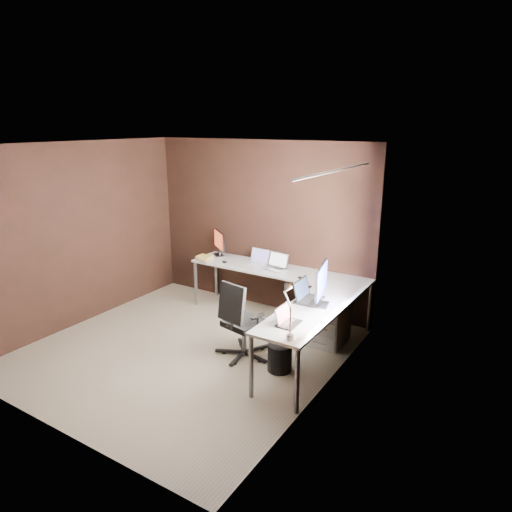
{
  "coord_description": "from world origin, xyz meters",
  "views": [
    {
      "loc": [
        3.45,
        -3.89,
        2.73
      ],
      "look_at": [
        0.46,
        0.95,
        1.06
      ],
      "focal_mm": 32.0,
      "sensor_mm": 36.0,
      "label": 1
    }
  ],
  "objects_px": {
    "laptop_black_big": "(306,296)",
    "drawer_pedestal": "(329,321)",
    "desk_lamp": "(288,304)",
    "book_stack": "(204,258)",
    "monitor_left": "(219,242)",
    "office_chair": "(242,335)",
    "wastebasket": "(280,357)",
    "laptop_silver": "(276,265)",
    "monitor_right": "(321,283)",
    "laptop_black_small": "(287,320)",
    "laptop_white": "(258,261)"
  },
  "relations": [
    {
      "from": "book_stack",
      "to": "desk_lamp",
      "type": "height_order",
      "value": "desk_lamp"
    },
    {
      "from": "laptop_white",
      "to": "laptop_black_big",
      "type": "distance_m",
      "value": 1.53
    },
    {
      "from": "monitor_right",
      "to": "laptop_white",
      "type": "xyz_separation_m",
      "value": [
        -1.43,
        0.98,
        -0.22
      ]
    },
    {
      "from": "laptop_white",
      "to": "wastebasket",
      "type": "height_order",
      "value": "laptop_white"
    },
    {
      "from": "monitor_left",
      "to": "book_stack",
      "type": "bearing_deg",
      "value": -57.84
    },
    {
      "from": "laptop_black_small",
      "to": "monitor_right",
      "type": "bearing_deg",
      "value": -8.62
    },
    {
      "from": "drawer_pedestal",
      "to": "book_stack",
      "type": "height_order",
      "value": "book_stack"
    },
    {
      "from": "laptop_white",
      "to": "book_stack",
      "type": "distance_m",
      "value": 0.83
    },
    {
      "from": "laptop_silver",
      "to": "desk_lamp",
      "type": "height_order",
      "value": "desk_lamp"
    },
    {
      "from": "monitor_left",
      "to": "laptop_white",
      "type": "height_order",
      "value": "monitor_left"
    },
    {
      "from": "drawer_pedestal",
      "to": "monitor_left",
      "type": "xyz_separation_m",
      "value": [
        -2.07,
        0.49,
        0.65
      ]
    },
    {
      "from": "monitor_right",
      "to": "office_chair",
      "type": "xyz_separation_m",
      "value": [
        -0.85,
        -0.34,
        -0.72
      ]
    },
    {
      "from": "monitor_left",
      "to": "monitor_right",
      "type": "bearing_deg",
      "value": 11.95
    },
    {
      "from": "office_chair",
      "to": "wastebasket",
      "type": "xyz_separation_m",
      "value": [
        0.55,
        -0.05,
        -0.12
      ]
    },
    {
      "from": "drawer_pedestal",
      "to": "desk_lamp",
      "type": "distance_m",
      "value": 1.63
    },
    {
      "from": "monitor_left",
      "to": "book_stack",
      "type": "xyz_separation_m",
      "value": [
        -0.03,
        -0.34,
        -0.19
      ]
    },
    {
      "from": "drawer_pedestal",
      "to": "wastebasket",
      "type": "xyz_separation_m",
      "value": [
        -0.2,
        -0.94,
        -0.14
      ]
    },
    {
      "from": "drawer_pedestal",
      "to": "desk_lamp",
      "type": "relative_size",
      "value": 1.14
    },
    {
      "from": "desk_lamp",
      "to": "drawer_pedestal",
      "type": "bearing_deg",
      "value": 87.18
    },
    {
      "from": "monitor_left",
      "to": "monitor_right",
      "type": "relative_size",
      "value": 0.68
    },
    {
      "from": "wastebasket",
      "to": "laptop_silver",
      "type": "bearing_deg",
      "value": 121.25
    },
    {
      "from": "laptop_black_small",
      "to": "book_stack",
      "type": "bearing_deg",
      "value": 56.98
    },
    {
      "from": "wastebasket",
      "to": "desk_lamp",
      "type": "bearing_deg",
      "value": -55.1
    },
    {
      "from": "monitor_right",
      "to": "desk_lamp",
      "type": "bearing_deg",
      "value": 169.58
    },
    {
      "from": "monitor_right",
      "to": "book_stack",
      "type": "height_order",
      "value": "monitor_right"
    },
    {
      "from": "monitor_left",
      "to": "monitor_right",
      "type": "xyz_separation_m",
      "value": [
        2.18,
        -1.04,
        0.05
      ]
    },
    {
      "from": "monitor_right",
      "to": "laptop_silver",
      "type": "bearing_deg",
      "value": 37.07
    },
    {
      "from": "monitor_right",
      "to": "laptop_black_small",
      "type": "relative_size",
      "value": 2.05
    },
    {
      "from": "monitor_left",
      "to": "book_stack",
      "type": "distance_m",
      "value": 0.39
    },
    {
      "from": "laptop_silver",
      "to": "laptop_black_big",
      "type": "height_order",
      "value": "laptop_black_big"
    },
    {
      "from": "office_chair",
      "to": "wastebasket",
      "type": "height_order",
      "value": "office_chair"
    },
    {
      "from": "monitor_right",
      "to": "book_stack",
      "type": "distance_m",
      "value": 2.33
    },
    {
      "from": "laptop_black_big",
      "to": "office_chair",
      "type": "distance_m",
      "value": 0.91
    },
    {
      "from": "laptop_black_big",
      "to": "wastebasket",
      "type": "bearing_deg",
      "value": 165.36
    },
    {
      "from": "monitor_left",
      "to": "laptop_black_big",
      "type": "bearing_deg",
      "value": 10.87
    },
    {
      "from": "monitor_right",
      "to": "office_chair",
      "type": "relative_size",
      "value": 0.6
    },
    {
      "from": "laptop_black_big",
      "to": "desk_lamp",
      "type": "bearing_deg",
      "value": -167.34
    },
    {
      "from": "laptop_black_small",
      "to": "wastebasket",
      "type": "distance_m",
      "value": 0.7
    },
    {
      "from": "book_stack",
      "to": "desk_lamp",
      "type": "bearing_deg",
      "value": -35.17
    },
    {
      "from": "laptop_black_small",
      "to": "desk_lamp",
      "type": "height_order",
      "value": "desk_lamp"
    },
    {
      "from": "desk_lamp",
      "to": "wastebasket",
      "type": "xyz_separation_m",
      "value": [
        -0.35,
        0.49,
        -0.9
      ]
    },
    {
      "from": "laptop_silver",
      "to": "monitor_right",
      "type": "bearing_deg",
      "value": -30.6
    },
    {
      "from": "laptop_black_big",
      "to": "drawer_pedestal",
      "type": "bearing_deg",
      "value": -12.98
    },
    {
      "from": "laptop_silver",
      "to": "office_chair",
      "type": "distance_m",
      "value": 1.37
    },
    {
      "from": "wastebasket",
      "to": "drawer_pedestal",
      "type": "bearing_deg",
      "value": 78.2
    },
    {
      "from": "laptop_black_small",
      "to": "desk_lamp",
      "type": "xyz_separation_m",
      "value": [
        0.13,
        -0.24,
        0.29
      ]
    },
    {
      "from": "book_stack",
      "to": "monitor_right",
      "type": "bearing_deg",
      "value": -17.53
    },
    {
      "from": "monitor_right",
      "to": "laptop_black_small",
      "type": "xyz_separation_m",
      "value": [
        -0.09,
        -0.65,
        -0.23
      ]
    },
    {
      "from": "monitor_right",
      "to": "wastebasket",
      "type": "height_order",
      "value": "monitor_right"
    },
    {
      "from": "drawer_pedestal",
      "to": "wastebasket",
      "type": "bearing_deg",
      "value": -101.8
    }
  ]
}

